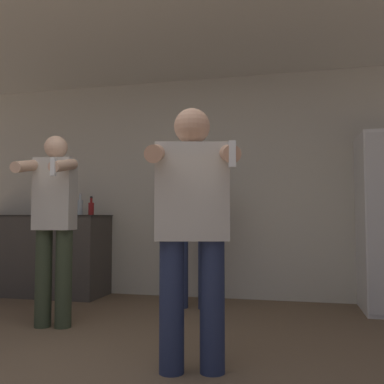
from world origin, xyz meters
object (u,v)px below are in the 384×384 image
at_px(person_man_side, 54,218).
at_px(person_spectator_back, 193,214).
at_px(person_woman_foreground, 192,220).
at_px(bottle_tall_gin, 44,203).
at_px(bottle_red_label, 80,206).
at_px(bottle_clear_vodka, 91,208).
at_px(bottle_dark_rum, 70,203).

bearing_deg(person_man_side, person_spectator_back, 45.48).
height_order(person_woman_foreground, person_man_side, person_man_side).
xyz_separation_m(bottle_tall_gin, person_man_side, (0.91, -1.27, -0.17)).
distance_m(bottle_tall_gin, person_spectator_back, 1.91).
bearing_deg(bottle_red_label, person_spectator_back, -11.37).
bearing_deg(bottle_clear_vodka, bottle_red_label, 180.00).
height_order(bottle_dark_rum, person_woman_foreground, person_woman_foreground).
xyz_separation_m(bottle_red_label, person_man_side, (0.44, -1.27, -0.14)).
distance_m(bottle_clear_vodka, bottle_red_label, 0.14).
bearing_deg(bottle_dark_rum, person_woman_foreground, -46.11).
bearing_deg(person_woman_foreground, bottle_red_label, 131.85).
relative_size(bottle_red_label, person_woman_foreground, 0.16).
relative_size(person_woman_foreground, person_man_side, 0.98).
distance_m(bottle_clear_vodka, bottle_tall_gin, 0.61).
relative_size(bottle_clear_vodka, person_spectator_back, 0.14).
bearing_deg(bottle_dark_rum, person_man_side, -65.87).
xyz_separation_m(bottle_dark_rum, bottle_tall_gin, (-0.34, 0.00, -0.00)).
xyz_separation_m(bottle_clear_vodka, person_woman_foreground, (1.67, -2.02, -0.13)).
bearing_deg(person_woman_foreground, person_spectator_back, 103.05).
bearing_deg(bottle_dark_rum, bottle_red_label, 0.00).
xyz_separation_m(bottle_dark_rum, person_man_side, (0.57, -1.27, -0.17)).
bearing_deg(bottle_dark_rum, bottle_tall_gin, 180.00).
bearing_deg(person_woman_foreground, bottle_tall_gin, 138.47).
relative_size(bottle_red_label, person_spectator_back, 0.16).
distance_m(bottle_dark_rum, person_woman_foreground, 2.82).
xyz_separation_m(bottle_dark_rum, bottle_clear_vodka, (0.27, 0.00, -0.05)).
xyz_separation_m(bottle_clear_vodka, bottle_red_label, (-0.14, 0.00, 0.02)).
bearing_deg(bottle_clear_vodka, person_man_side, -76.89).
bearing_deg(bottle_tall_gin, person_woman_foreground, -41.53).
xyz_separation_m(bottle_dark_rum, person_woman_foreground, (1.95, -2.02, -0.18)).
distance_m(bottle_dark_rum, bottle_red_label, 0.14).
bearing_deg(bottle_clear_vodka, person_woman_foreground, -50.42).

